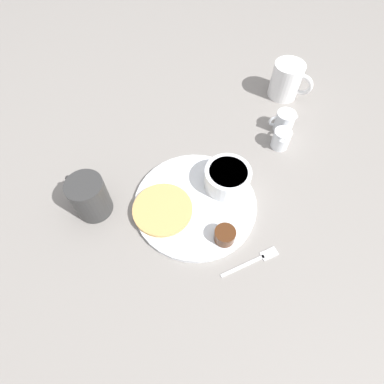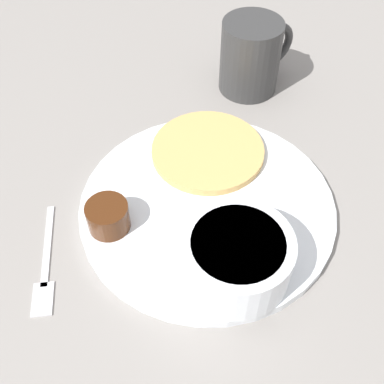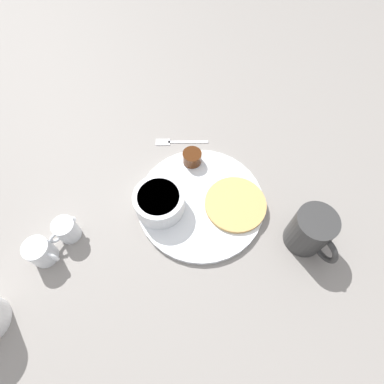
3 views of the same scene
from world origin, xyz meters
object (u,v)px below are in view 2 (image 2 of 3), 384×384
(plate, at_px, (207,206))
(bowl, at_px, (237,256))
(coffee_mug, at_px, (252,56))
(fork, at_px, (45,270))

(plate, relative_size, bowl, 2.63)
(plate, height_order, bowl, bowl)
(plate, bearing_deg, coffee_mug, -134.85)
(bowl, xyz_separation_m, fork, (0.16, -0.10, -0.04))
(plate, height_order, fork, plate)
(coffee_mug, bearing_deg, bowl, 54.00)
(bowl, height_order, coffee_mug, coffee_mug)
(plate, height_order, coffee_mug, coffee_mug)
(plate, xyz_separation_m, fork, (0.18, -0.01, -0.00))
(coffee_mug, relative_size, fork, 0.90)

